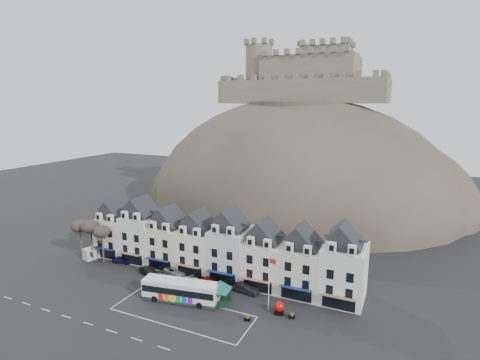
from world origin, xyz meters
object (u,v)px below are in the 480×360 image
Objects in this scene: white_van at (96,252)px; car_navy at (123,260)px; bus at (180,290)px; flagpole at (269,280)px; car_white at (197,283)px; car_charcoal at (245,288)px; red_buoy at (279,308)px; car_maroon at (210,282)px; car_black at (149,272)px; bus_shelter at (220,285)px; car_silver at (175,271)px.

white_van is 7.14m from car_navy.
bus is 1.44× the size of flagpole.
car_charcoal is (8.67, 1.67, 0.14)m from car_white.
car_maroon is (-13.96, 3.38, -0.23)m from red_buoy.
car_charcoal is at bearing 30.51° from bus.
red_buoy is 16.23m from car_white.
car_maroon reaches higher than car_black.
car_maroon is at bearing 101.37° from car_charcoal.
white_van reaches higher than car_white.
car_maroon is at bearing 13.15° from white_van.
white_van is (-26.36, 7.85, -0.83)m from bus.
bus_shelter is at bearing -173.63° from red_buoy.
red_buoy is 0.44× the size of car_white.
bus is at bearing -166.19° from flagpole.
flagpole reaches higher than red_buoy.
bus is 2.05× the size of bus_shelter.
car_black is 0.97× the size of car_silver.
car_silver is at bearing 120.46° from bus.
red_buoy is 22.86m from car_silver.
flagpole is (7.85, 1.40, 1.98)m from bus_shelter.
red_buoy is 0.41× the size of car_silver.
car_white is at bearing 145.49° from bus_shelter.
bus_shelter is at bearing -78.72° from car_black.
bus reaches higher than car_navy.
car_silver is at bearing -100.81° from car_navy.
red_buoy reaches higher than car_white.
car_navy is (-33.31, 4.39, -4.41)m from flagpole.
flagpole reaches higher than bus.
bus_shelter is 1.17× the size of white_van.
car_white is (19.02, -2.50, -0.06)m from car_navy.
car_black is (-26.47, 2.22, -0.25)m from red_buoy.
car_silver is at bearing 167.96° from flagpole.
bus_shelter reaches higher than red_buoy.
red_buoy is (9.63, 1.08, -2.12)m from bus_shelter.
car_maroon reaches higher than car_silver.
bus_shelter is 1.35× the size of car_black.
car_maroon is at bearing 64.58° from bus.
car_maroon is 0.97× the size of car_charcoal.
car_maroon is (-4.33, 4.46, -2.35)m from bus_shelter.
car_maroon is at bearing 166.37° from red_buoy.
car_maroon is at bearing 165.90° from flagpole.
flagpole is (14.09, 3.46, 3.15)m from bus.
flagpole is 40.87m from white_van.
car_navy is at bearing 95.31° from car_charcoal.
bus_shelter is 6.64m from car_maroon.
car_black reaches higher than car_navy.
car_black is (-16.84, 3.29, -2.37)m from bus_shelter.
car_white is at bearing 172.15° from red_buoy.
red_buoy is at bearing 9.48° from white_van.
white_van is at bearing 79.19° from car_navy.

